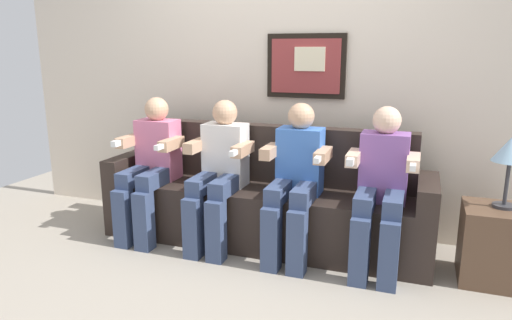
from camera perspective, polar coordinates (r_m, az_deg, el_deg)
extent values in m
plane|color=#9E9384|center=(3.45, -0.85, -11.92)|extent=(6.38, 6.38, 0.00)
cube|color=beige|center=(3.85, 3.13, 10.75)|extent=(4.91, 0.05, 2.60)
cube|color=black|center=(3.76, 6.15, 11.39)|extent=(0.63, 0.03, 0.50)
cube|color=maroon|center=(3.74, 6.09, 11.38)|extent=(0.55, 0.02, 0.42)
cube|color=beige|center=(3.72, 6.61, 12.21)|extent=(0.24, 0.02, 0.18)
cube|color=#2D231E|center=(3.62, 0.75, -6.85)|extent=(2.23, 0.58, 0.45)
cube|color=#2D231E|center=(3.69, 1.88, 0.84)|extent=(2.23, 0.14, 0.45)
cube|color=#2D231E|center=(4.11, -15.11, -3.58)|extent=(0.14, 0.58, 0.62)
cube|color=#2D231E|center=(3.42, 20.06, -7.41)|extent=(0.14, 0.58, 0.62)
cube|color=pink|center=(3.85, -11.87, 1.31)|extent=(0.32, 0.20, 0.48)
sphere|color=tan|center=(3.80, -12.10, 6.12)|extent=(0.19, 0.19, 0.19)
cube|color=#38476B|center=(3.77, -14.48, -1.88)|extent=(0.12, 0.40, 0.12)
cube|color=#38476B|center=(3.68, -12.15, -2.15)|extent=(0.12, 0.40, 0.12)
cube|color=#38476B|center=(3.70, -15.95, -6.90)|extent=(0.12, 0.12, 0.45)
cube|color=#38476B|center=(3.61, -13.59, -7.31)|extent=(0.12, 0.12, 0.45)
cube|color=tan|center=(3.84, -15.28, 2.30)|extent=(0.08, 0.28, 0.08)
cube|color=tan|center=(3.64, -10.35, 1.96)|extent=(0.08, 0.28, 0.08)
cube|color=white|center=(3.50, -11.65, 1.63)|extent=(0.04, 0.13, 0.04)
cube|color=white|center=(3.71, -16.69, 1.99)|extent=(0.04, 0.10, 0.04)
cube|color=white|center=(3.58, -3.76, 0.67)|extent=(0.32, 0.20, 0.48)
sphere|color=tan|center=(3.52, -3.84, 5.84)|extent=(0.19, 0.19, 0.19)
cube|color=#38476B|center=(3.49, -6.38, -2.80)|extent=(0.12, 0.40, 0.12)
cube|color=#38476B|center=(3.41, -3.65, -3.09)|extent=(0.12, 0.40, 0.12)
cube|color=#38476B|center=(3.41, -7.73, -8.28)|extent=(0.12, 0.12, 0.45)
cube|color=#38476B|center=(3.34, -4.95, -8.71)|extent=(0.12, 0.12, 0.45)
cube|color=tan|center=(3.54, -7.38, 1.75)|extent=(0.08, 0.28, 0.08)
cube|color=tan|center=(3.38, -1.63, 1.33)|extent=(0.08, 0.28, 0.08)
cube|color=white|center=(3.24, -2.65, 0.94)|extent=(0.04, 0.13, 0.04)
cube|color=#3F72CC|center=(3.39, 5.44, -0.07)|extent=(0.32, 0.20, 0.48)
sphere|color=tan|center=(3.33, 5.57, 5.37)|extent=(0.19, 0.19, 0.19)
cube|color=#38476B|center=(3.28, 2.98, -3.78)|extent=(0.12, 0.40, 0.12)
cube|color=#38476B|center=(3.23, 6.04, -4.08)|extent=(0.12, 0.40, 0.12)
cube|color=#38476B|center=(3.20, 1.87, -9.67)|extent=(0.12, 0.12, 0.45)
cube|color=#38476B|center=(3.15, 5.04, -10.07)|extent=(0.12, 0.12, 0.45)
cube|color=tan|center=(3.31, 1.78, 1.07)|extent=(0.08, 0.28, 0.08)
cube|color=tan|center=(3.22, 8.22, 0.58)|extent=(0.08, 0.28, 0.08)
cube|color=white|center=(3.07, 7.62, 0.13)|extent=(0.04, 0.13, 0.04)
cube|color=#8C59A5|center=(3.31, 15.42, -0.87)|extent=(0.32, 0.20, 0.48)
sphere|color=beige|center=(3.24, 15.77, 4.71)|extent=(0.19, 0.19, 0.19)
cube|color=#38476B|center=(3.17, 13.30, -4.74)|extent=(0.12, 0.40, 0.12)
cube|color=#38476B|center=(3.16, 16.55, -5.02)|extent=(0.12, 0.40, 0.12)
cube|color=#38476B|center=(3.09, 12.57, -10.89)|extent=(0.12, 0.12, 0.45)
cube|color=#38476B|center=(3.07, 15.96, -11.21)|extent=(0.12, 0.12, 0.45)
cube|color=beige|center=(3.19, 11.93, 0.29)|extent=(0.08, 0.28, 0.08)
cube|color=beige|center=(3.16, 18.76, -0.25)|extent=(0.08, 0.28, 0.08)
cube|color=white|center=(3.01, 18.70, -0.74)|extent=(0.04, 0.13, 0.04)
cube|color=white|center=(3.03, 11.52, -0.18)|extent=(0.04, 0.10, 0.04)
cube|color=brown|center=(3.41, 27.12, -9.23)|extent=(0.40, 0.40, 0.50)
cylinder|color=#333338|center=(3.36, 28.12, -4.98)|extent=(0.14, 0.14, 0.02)
cylinder|color=#333338|center=(3.32, 28.41, -2.52)|extent=(0.02, 0.02, 0.28)
cone|color=#8CB2CC|center=(3.27, 28.83, 1.19)|extent=(0.22, 0.22, 0.16)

